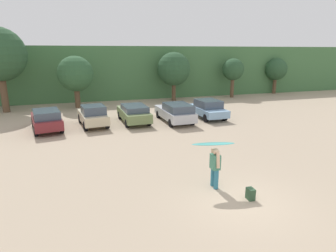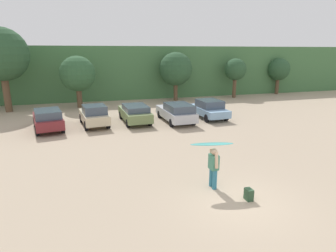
% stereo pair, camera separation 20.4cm
% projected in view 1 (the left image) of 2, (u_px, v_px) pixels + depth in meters
% --- Properties ---
extents(ground_plane, '(120.00, 120.00, 0.00)m').
position_uv_depth(ground_plane, '(240.00, 201.00, 10.72)').
color(ground_plane, tan).
extents(hillside_ridge, '(108.00, 12.00, 6.02)m').
position_uv_depth(hillside_ridge, '(122.00, 70.00, 37.75)').
color(hillside_ridge, '#427042').
rests_on(hillside_ridge, ground_plane).
extents(tree_far_left, '(3.42, 3.42, 5.05)m').
position_uv_depth(tree_far_left, '(76.00, 74.00, 27.60)').
color(tree_far_left, brown).
rests_on(tree_far_left, ground_plane).
extents(tree_center_left, '(3.68, 3.68, 5.38)m').
position_uv_depth(tree_center_left, '(174.00, 69.00, 31.79)').
color(tree_center_left, brown).
rests_on(tree_center_left, ground_plane).
extents(tree_center, '(2.56, 2.56, 4.64)m').
position_uv_depth(tree_center, '(233.00, 70.00, 33.96)').
color(tree_center, brown).
rests_on(tree_center, ground_plane).
extents(tree_ridge_back, '(2.82, 2.82, 4.60)m').
position_uv_depth(tree_ridge_back, '(276.00, 69.00, 37.09)').
color(tree_ridge_back, brown).
rests_on(tree_ridge_back, ground_plane).
extents(parked_car_maroon, '(2.53, 4.43, 1.52)m').
position_uv_depth(parked_car_maroon, '(46.00, 119.00, 20.07)').
color(parked_car_maroon, maroon).
rests_on(parked_car_maroon, ground_plane).
extents(parked_car_champagne, '(2.21, 4.13, 1.61)m').
position_uv_depth(parked_car_champagne, '(93.00, 115.00, 21.27)').
color(parked_car_champagne, beige).
rests_on(parked_car_champagne, ground_plane).
extents(parked_car_olive_green, '(2.07, 4.57, 1.42)m').
position_uv_depth(parked_car_olive_green, '(134.00, 113.00, 22.35)').
color(parked_car_olive_green, '#6B7F4C').
rests_on(parked_car_olive_green, ground_plane).
extents(parked_car_silver, '(2.10, 4.79, 1.55)m').
position_uv_depth(parked_car_silver, '(175.00, 112.00, 22.47)').
color(parked_car_silver, silver).
rests_on(parked_car_silver, ground_plane).
extents(parked_car_sky_blue, '(2.05, 4.22, 1.54)m').
position_uv_depth(parked_car_sky_blue, '(208.00, 109.00, 23.87)').
color(parked_car_sky_blue, '#84ADD1').
rests_on(parked_car_sky_blue, ground_plane).
extents(person_adult, '(0.32, 0.66, 1.69)m').
position_uv_depth(person_adult, '(215.00, 166.00, 11.58)').
color(person_adult, teal).
rests_on(person_adult, ground_plane).
extents(surfboard_teal, '(1.83, 0.82, 0.12)m').
position_uv_depth(surfboard_teal, '(213.00, 144.00, 11.44)').
color(surfboard_teal, teal).
extents(backpack_dropped, '(0.24, 0.34, 0.45)m').
position_uv_depth(backpack_dropped, '(251.00, 194.00, 10.78)').
color(backpack_dropped, '#2D4C33').
rests_on(backpack_dropped, ground_plane).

